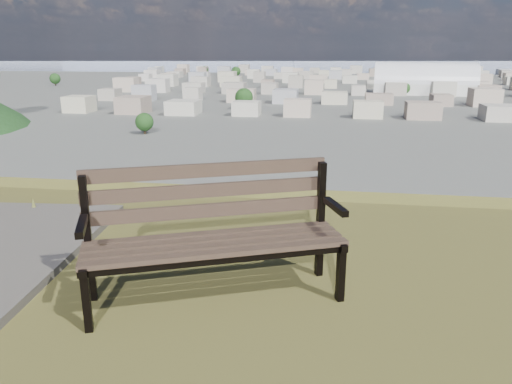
# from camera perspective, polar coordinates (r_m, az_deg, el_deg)

# --- Properties ---
(park_bench) EXTENTS (2.02, 1.31, 1.01)m
(park_bench) POSITION_cam_1_polar(r_m,az_deg,el_deg) (3.82, -4.96, -3.91)
(park_bench) COLOR #463228
(park_bench) RESTS_ON hilltop_mesa
(arena) EXTENTS (59.52, 29.37, 24.31)m
(arena) POSITION_cam_1_polar(r_m,az_deg,el_deg) (318.96, 18.64, 11.59)
(arena) COLOR silver
(arena) RESTS_ON ground
(city_blocks) EXTENTS (395.00, 361.00, 7.00)m
(city_blocks) POSITION_cam_1_polar(r_m,az_deg,el_deg) (397.25, 9.00, 12.65)
(city_blocks) COLOR #BEB5A6
(city_blocks) RESTS_ON ground
(city_trees) EXTENTS (406.52, 387.20, 9.98)m
(city_trees) POSITION_cam_1_polar(r_m,az_deg,el_deg) (322.92, 4.20, 12.26)
(city_trees) COLOR #302518
(city_trees) RESTS_ON ground
(bay_water) EXTENTS (2400.00, 700.00, 0.12)m
(bay_water) POSITION_cam_1_polar(r_m,az_deg,el_deg) (902.52, 9.04, 14.32)
(bay_water) COLOR #8D9BB4
(bay_water) RESTS_ON ground
(far_hills) EXTENTS (2050.00, 340.00, 60.00)m
(far_hills) POSITION_cam_1_polar(r_m,az_deg,el_deg) (1406.35, 6.52, 16.06)
(far_hills) COLOR #8F98B1
(far_hills) RESTS_ON ground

